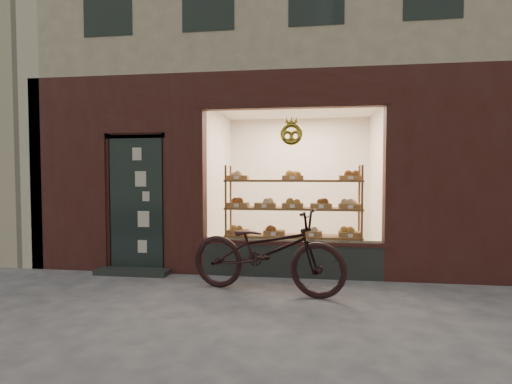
# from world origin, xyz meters

# --- Properties ---
(ground) EXTENTS (90.00, 90.00, 0.00)m
(ground) POSITION_xyz_m (0.00, 0.00, 0.00)
(ground) COLOR #4B4B55
(display_shelf) EXTENTS (2.20, 0.45, 1.70)m
(display_shelf) POSITION_xyz_m (0.45, 2.55, 0.85)
(display_shelf) COLOR brown
(display_shelf) RESTS_ON ground
(bicycle) EXTENTS (2.21, 1.18, 1.10)m
(bicycle) POSITION_xyz_m (0.17, 1.24, 0.55)
(bicycle) COLOR black
(bicycle) RESTS_ON ground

